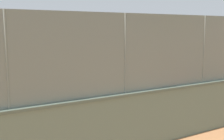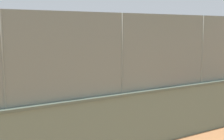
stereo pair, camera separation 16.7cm
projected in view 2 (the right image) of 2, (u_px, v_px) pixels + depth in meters
The scene contains 5 objects.
ground_plane at pixel (88, 77), 21.96m from camera, with size 260.00×260.00×0.00m, color #A36B42.
player_near_wall_returning at pixel (26, 70), 18.89m from camera, with size 0.78×1.26×1.67m.
player_foreground_swinging at pixel (25, 80), 15.22m from camera, with size 0.92×1.00×1.64m.
player_at_service_line at pixel (125, 61), 24.75m from camera, with size 1.16×0.72×1.50m.
sports_ball at pixel (51, 71), 18.26m from camera, with size 0.18×0.18×0.18m, color white.
Camera 2 is at (9.07, 19.77, 3.59)m, focal length 47.40 mm.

